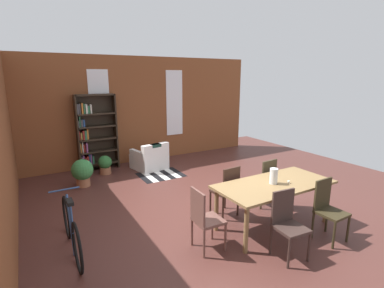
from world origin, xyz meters
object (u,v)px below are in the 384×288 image
at_px(dining_chair_near_left, 287,222).
at_px(potted_plant_by_shelf, 82,171).
at_px(dining_table, 274,188).
at_px(dining_chair_near_right, 328,208).
at_px(potted_plant_corner, 105,164).
at_px(dining_chair_far_left, 227,189).
at_px(bicycle_second, 71,230).
at_px(dining_chair_head_left, 204,218).
at_px(dining_chair_far_right, 264,181).
at_px(armchair_white, 150,159).
at_px(bookshelf_tall, 94,132).
at_px(vase_on_table, 274,176).

relative_size(dining_chair_near_left, potted_plant_by_shelf, 1.47).
distance_m(dining_table, dining_chair_near_right, 0.85).
relative_size(dining_chair_near_left, potted_plant_corner, 1.93).
xyz_separation_m(dining_chair_far_left, bicycle_second, (-2.62, 0.24, -0.17)).
bearing_deg(dining_chair_head_left, dining_table, -0.11).
xyz_separation_m(dining_chair_near_right, potted_plant_by_shelf, (-2.90, 4.26, -0.16)).
xyz_separation_m(dining_chair_head_left, dining_chair_far_right, (1.84, 0.69, 0.00)).
bearing_deg(dining_chair_far_left, bicycle_second, 174.77).
height_order(dining_chair_near_left, armchair_white, dining_chair_near_left).
height_order(dining_chair_head_left, armchair_white, dining_chair_head_left).
xyz_separation_m(dining_chair_near_right, dining_chair_near_left, (-0.90, -0.00, 0.00)).
bearing_deg(bicycle_second, potted_plant_by_shelf, 76.75).
xyz_separation_m(dining_chair_near_left, potted_plant_by_shelf, (-2.00, 4.26, -0.16)).
bearing_deg(dining_chair_near_right, dining_chair_near_left, -179.98).
bearing_deg(dining_chair_far_right, bookshelf_tall, 120.32).
height_order(armchair_white, potted_plant_by_shelf, armchair_white).
relative_size(armchair_white, bicycle_second, 0.57).
bearing_deg(dining_chair_head_left, dining_chair_far_right, 20.65).
distance_m(dining_chair_head_left, dining_chair_far_left, 1.16).
relative_size(dining_table, potted_plant_by_shelf, 3.13).
xyz_separation_m(dining_table, dining_chair_near_left, (-0.45, -0.70, -0.18)).
distance_m(dining_chair_far_right, dining_chair_far_left, 0.91).
bearing_deg(dining_chair_head_left, bicycle_second, 150.99).
bearing_deg(vase_on_table, dining_chair_far_left, 120.76).
relative_size(dining_chair_head_left, dining_chair_far_right, 1.00).
bearing_deg(potted_plant_by_shelf, vase_on_table, -55.95).
bearing_deg(vase_on_table, dining_chair_near_right, -55.09).
distance_m(vase_on_table, dining_chair_near_left, 0.90).
xyz_separation_m(dining_table, dining_chair_far_left, (-0.45, 0.70, -0.18)).
xyz_separation_m(dining_chair_far_right, bookshelf_tall, (-2.35, 4.03, 0.52)).
bearing_deg(dining_chair_head_left, dining_chair_far_left, 36.62).
bearing_deg(vase_on_table, dining_chair_near_left, -120.67).
distance_m(dining_chair_far_left, potted_plant_corner, 3.75).
relative_size(dining_chair_near_left, bicycle_second, 0.57).
xyz_separation_m(dining_chair_head_left, potted_plant_by_shelf, (-1.06, 3.57, -0.16)).
bearing_deg(potted_plant_corner, dining_chair_near_right, -65.49).
xyz_separation_m(dining_chair_near_left, bicycle_second, (-2.62, 1.63, -0.17)).
bearing_deg(dining_chair_far_right, potted_plant_corner, 122.61).
bearing_deg(dining_chair_near_left, dining_chair_near_right, 0.02).
distance_m(dining_chair_far_left, armchair_white, 3.33).
height_order(dining_chair_near_left, bicycle_second, dining_chair_near_left).
bearing_deg(dining_chair_head_left, potted_plant_corner, 95.40).
distance_m(armchair_white, potted_plant_by_shelf, 1.91).
height_order(dining_chair_far_left, bicycle_second, dining_chair_far_left).
distance_m(vase_on_table, dining_chair_head_left, 1.40).
xyz_separation_m(dining_table, potted_plant_by_shelf, (-2.44, 3.57, -0.34)).
bearing_deg(vase_on_table, bookshelf_tall, 111.51).
xyz_separation_m(dining_chair_head_left, dining_chair_far_left, (0.93, 0.69, 0.00)).
relative_size(vase_on_table, armchair_white, 0.28).
bearing_deg(dining_chair_far_right, dining_table, -123.40).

